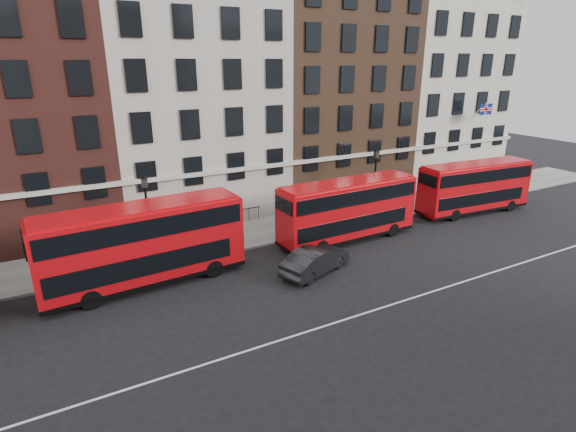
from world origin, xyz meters
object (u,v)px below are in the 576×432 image
bus_c (348,209)px  bus_d (474,186)px  car_front (315,260)px  bus_b (142,243)px  traffic_light (503,170)px

bus_c → bus_d: bearing=-1.6°
bus_c → car_front: (-4.54, -3.23, -1.48)m
bus_b → bus_d: bus_b is taller
car_front → traffic_light: 23.49m
bus_c → traffic_light: size_ratio=3.07×
bus_d → traffic_light: size_ratio=3.03×
bus_d → traffic_light: (5.90, 1.87, 0.24)m
bus_c → bus_d: bus_c is taller
bus_b → traffic_light: 31.87m
bus_b → traffic_light: size_ratio=3.36×
bus_b → car_front: bearing=-23.6°
bus_b → car_front: 9.66m
bus_c → car_front: bus_c is taller
bus_c → bus_d: 12.43m
bus_b → bus_d: 25.91m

